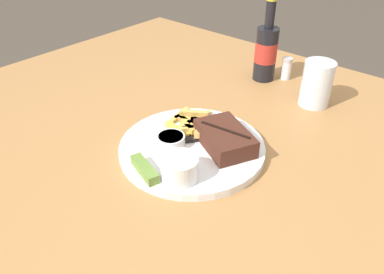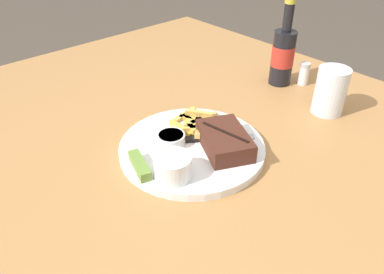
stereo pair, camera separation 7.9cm
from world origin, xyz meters
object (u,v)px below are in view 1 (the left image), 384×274
at_px(beer_bottle, 266,51).
at_px(drinking_glass, 317,84).
at_px(coleslaw_cup, 179,167).
at_px(dipping_sauce_cup, 171,140).
at_px(fork_utensil, 178,125).
at_px(salt_shaker, 287,68).
at_px(dinner_plate, 192,148).
at_px(steak_portion, 225,138).
at_px(pickle_spear, 145,169).
at_px(knife_utensil, 208,137).

distance_m(beer_bottle, drinking_glass, 0.19).
xyz_separation_m(coleslaw_cup, dipping_sauce_cup, (-0.09, 0.07, -0.01)).
height_order(fork_utensil, salt_shaker, salt_shaker).
height_order(coleslaw_cup, dipping_sauce_cup, coleslaw_cup).
relative_size(dipping_sauce_cup, drinking_glass, 0.52).
relative_size(dinner_plate, steak_portion, 1.96).
height_order(pickle_spear, beer_bottle, beer_bottle).
bearing_deg(drinking_glass, coleslaw_cup, -96.07).
height_order(pickle_spear, knife_utensil, pickle_spear).
height_order(dinner_plate, salt_shaker, salt_shaker).
bearing_deg(fork_utensil, drinking_glass, 88.41).
relative_size(knife_utensil, beer_bottle, 0.58).
xyz_separation_m(dinner_plate, coleslaw_cup, (0.05, -0.10, 0.03)).
height_order(dinner_plate, knife_utensil, knife_utensil).
xyz_separation_m(steak_portion, drinking_glass, (0.05, 0.33, 0.02)).
bearing_deg(coleslaw_cup, knife_utensil, 106.50).
bearing_deg(dipping_sauce_cup, salt_shaker, 89.63).
distance_m(coleslaw_cup, beer_bottle, 0.53).
xyz_separation_m(pickle_spear, knife_utensil, (0.02, 0.17, -0.01)).
bearing_deg(steak_portion, beer_bottle, 109.89).
bearing_deg(salt_shaker, knife_utensil, -84.28).
distance_m(drinking_glass, salt_shaker, 0.16).
height_order(dipping_sauce_cup, beer_bottle, beer_bottle).
distance_m(dinner_plate, coleslaw_cup, 0.12).
bearing_deg(pickle_spear, coleslaw_cup, 30.26).
height_order(coleslaw_cup, beer_bottle, beer_bottle).
height_order(dinner_plate, drinking_glass, drinking_glass).
height_order(beer_bottle, drinking_glass, beer_bottle).
distance_m(steak_portion, beer_bottle, 0.40).
bearing_deg(fork_utensil, dinner_plate, 0.00).
bearing_deg(knife_utensil, beer_bottle, 50.11).
xyz_separation_m(dinner_plate, beer_bottle, (-0.08, 0.42, 0.08)).
bearing_deg(fork_utensil, knife_utensil, 29.23).
distance_m(pickle_spear, salt_shaker, 0.59).
bearing_deg(coleslaw_cup, dipping_sauce_cup, 142.30).
xyz_separation_m(pickle_spear, drinking_glass, (0.11, 0.50, 0.03)).
bearing_deg(dinner_plate, salt_shaker, 93.70).
distance_m(dinner_plate, drinking_glass, 0.39).
relative_size(dinner_plate, pickle_spear, 3.60).
xyz_separation_m(steak_portion, beer_bottle, (-0.14, 0.37, 0.05)).
xyz_separation_m(dipping_sauce_cup, beer_bottle, (-0.05, 0.45, 0.06)).
xyz_separation_m(dipping_sauce_cup, fork_utensil, (-0.04, 0.07, -0.01)).
distance_m(beer_bottle, salt_shaker, 0.09).
bearing_deg(coleslaw_cup, beer_bottle, 104.57).
relative_size(steak_portion, fork_utensil, 1.28).
bearing_deg(steak_portion, fork_utensil, -177.68).
distance_m(coleslaw_cup, dipping_sauce_cup, 0.11).
bearing_deg(knife_utensil, steak_portion, -52.21).
bearing_deg(knife_utensil, pickle_spear, -149.89).
height_order(dipping_sauce_cup, fork_utensil, dipping_sauce_cup).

